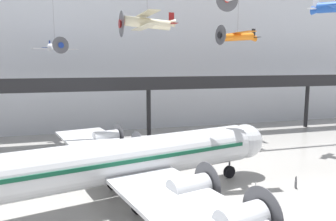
# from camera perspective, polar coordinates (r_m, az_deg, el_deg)

# --- Properties ---
(ground_plane) EXTENTS (260.00, 260.00, 0.00)m
(ground_plane) POSITION_cam_1_polar(r_m,az_deg,el_deg) (27.92, 10.35, -17.21)
(ground_plane) COLOR #9E9B96
(hangar_back_wall) EXTENTS (140.00, 3.00, 28.78)m
(hangar_back_wall) POSITION_cam_1_polar(r_m,az_deg,el_deg) (60.08, -5.14, 10.62)
(hangar_back_wall) COLOR silver
(hangar_back_wall) RESTS_ON ground
(mezzanine_walkway) EXTENTS (110.00, 3.20, 9.83)m
(mezzanine_walkway) POSITION_cam_1_polar(r_m,az_deg,el_deg) (51.54, -3.18, 4.10)
(mezzanine_walkway) COLOR black
(mezzanine_walkway) RESTS_ON ground
(airliner_silver_main) EXTENTS (31.96, 36.91, 10.67)m
(airliner_silver_main) POSITION_cam_1_polar(r_m,az_deg,el_deg) (28.56, -8.33, -8.74)
(airliner_silver_main) COLOR silver
(airliner_silver_main) RESTS_ON ground
(suspended_plane_cream_biplane) EXTENTS (7.47, 9.15, 8.44)m
(suspended_plane_cream_biplane) POSITION_cam_1_polar(r_m,az_deg,el_deg) (43.47, -3.66, 15.00)
(suspended_plane_cream_biplane) COLOR beige
(suspended_plane_orange_highwing) EXTENTS (6.75, 8.24, 8.95)m
(suspended_plane_orange_highwing) POSITION_cam_1_polar(r_m,az_deg,el_deg) (51.82, 12.01, 12.48)
(suspended_plane_orange_highwing) COLOR orange
(suspended_plane_white_twin) EXTENTS (6.59, 5.67, 10.19)m
(suspended_plane_white_twin) POSITION_cam_1_polar(r_m,az_deg,el_deg) (52.19, -19.08, 10.37)
(suspended_plane_white_twin) COLOR silver
(stanchion_barrier) EXTENTS (0.36, 0.36, 1.08)m
(stanchion_barrier) POSITION_cam_1_polar(r_m,az_deg,el_deg) (32.22, 14.99, -13.16)
(stanchion_barrier) COLOR #B2B5BA
(stanchion_barrier) RESTS_ON ground
(info_sign_pedestal) EXTENTS (0.40, 0.70, 1.24)m
(info_sign_pedestal) POSITION_cam_1_polar(r_m,az_deg,el_deg) (34.55, 21.36, -11.73)
(info_sign_pedestal) COLOR #4C4C51
(info_sign_pedestal) RESTS_ON ground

